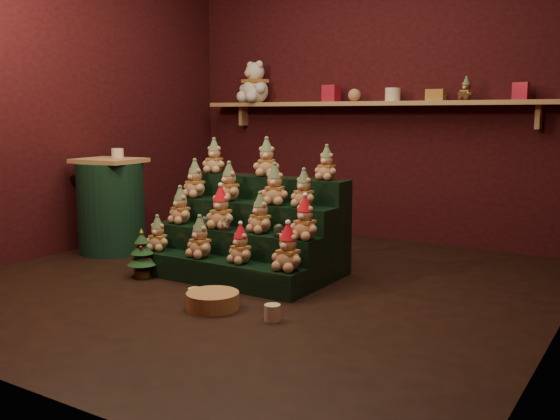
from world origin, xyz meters
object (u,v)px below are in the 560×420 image
Objects in this scene: side_table at (111,206)px; mug_right at (272,313)px; mini_christmas_tree at (142,254)px; snow_globe_b at (226,224)px; mug_left at (195,295)px; snow_globe_a at (204,222)px; white_bear at (255,77)px; wicker_basket at (213,300)px; riser_tier_front at (215,272)px; brown_bear at (466,89)px; snow_globe_c at (279,230)px.

mug_right is at bearing -25.20° from side_table.
side_table is 1.00m from mini_christmas_tree.
snow_globe_b reaches higher than mug_left.
mini_christmas_tree is (-0.35, -0.31, -0.22)m from snow_globe_a.
white_bear is at bearing 116.24° from mug_left.
wicker_basket is 3.23m from white_bear.
white_bear reaches higher than mug_right.
snow_globe_a is 0.51m from mini_christmas_tree.
riser_tier_front is 2.68m from brown_bear.
snow_globe_b is 0.80m from wicker_basket.
snow_globe_c is (0.46, -0.00, 0.00)m from snow_globe_b.
brown_bear reaches higher than snow_globe_a.
snow_globe_b reaches higher than riser_tier_front.
snow_globe_c is (0.66, -0.00, 0.00)m from snow_globe_a.
riser_tier_front is 2.73m from white_bear.
riser_tier_front is 0.57m from wicker_basket.
mug_left is 0.28× the size of wicker_basket.
side_table is at bearing 154.38° from mug_left.
mini_christmas_tree is at bearing 161.13° from wicker_basket.
white_bear is at bearing 128.43° from snow_globe_c.
snow_globe_c reaches higher than riser_tier_front.
brown_bear is at bearing 53.57° from snow_globe_a.
snow_globe_b is (0.20, 0.00, 0.00)m from snow_globe_a.
mug_left is at bearing -45.83° from white_bear.
riser_tier_front is 15.33× the size of mug_left.
mug_left is (0.18, -0.57, -0.36)m from snow_globe_b.
riser_tier_front is 3.76× the size of mini_christmas_tree.
snow_globe_a is 0.97× the size of mug_left.
snow_globe_c is at bearing -0.00° from snow_globe_b.
snow_globe_a reaches higher than mug_right.
brown_bear is at bearing 71.91° from wicker_basket.
snow_globe_a is 2.35m from white_bear.
snow_globe_c reaches higher than wicker_basket.
wicker_basket is (-0.10, -0.62, -0.36)m from snow_globe_c.
brown_bear is at bearing 67.85° from mug_left.
snow_globe_a is 1.21m from side_table.
snow_globe_a is at bearing 41.55° from mini_christmas_tree.
snow_globe_c reaches higher than mug_right.
snow_globe_a is 0.96× the size of snow_globe_b.
snow_globe_a is 2.53m from brown_bear.
snow_globe_b is at bearing -111.82° from brown_bear.
snow_globe_b is 0.25× the size of mini_christmas_tree.
snow_globe_c is at bearing 64.24° from mug_left.
wicker_basket is (0.36, -0.62, -0.35)m from snow_globe_b.
snow_globe_a is 0.24× the size of mini_christmas_tree.
mug_left is (-0.28, -0.57, -0.36)m from snow_globe_c.
white_bear is at bearing 118.69° from snow_globe_b.
snow_globe_a reaches higher than mug_left.
mug_right is 2.85m from brown_bear.
mini_christmas_tree is (-0.57, -0.15, 0.09)m from riser_tier_front.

